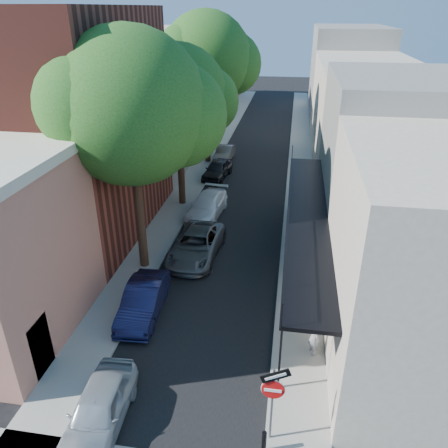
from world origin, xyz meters
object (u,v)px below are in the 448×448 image
at_px(parked_car_d, 207,206).
at_px(bollard, 264,442).
at_px(oak_near, 142,110).
at_px(oak_mid, 185,96).
at_px(parked_car_c, 196,245).
at_px(oak_far, 213,60).
at_px(sign_post, 273,392).
at_px(parked_car_b, 143,301).
at_px(parked_car_f, 224,154).
at_px(parked_car_e, 217,169).
at_px(parked_car_a, 99,409).
at_px(pedestrian, 314,336).

bearing_deg(parked_car_d, bollard, -67.67).
distance_m(oak_near, oak_mid, 8.01).
distance_m(parked_car_c, parked_car_d, 5.15).
bearing_deg(oak_far, bollard, -76.65).
xyz_separation_m(oak_mid, parked_car_c, (2.02, -6.82, -6.36)).
bearing_deg(parked_car_d, oak_far, 103.76).
distance_m(sign_post, parked_car_b, 7.97).
bearing_deg(oak_near, oak_far, 89.96).
height_order(parked_car_c, parked_car_f, parked_car_c).
xyz_separation_m(sign_post, parked_car_e, (-5.52, 22.42, -1.36)).
bearing_deg(bollard, parked_car_a, 177.68).
bearing_deg(oak_mid, parked_car_f, 84.47).
bearing_deg(oak_near, oak_mid, 90.37).
distance_m(oak_far, pedestrian, 24.81).
distance_m(oak_mid, parked_car_a, 18.69).
xyz_separation_m(parked_car_c, parked_car_d, (-0.42, 5.13, -0.02)).
xyz_separation_m(parked_car_a, parked_car_e, (-0.20, 22.69, 0.00)).
height_order(oak_mid, pedestrian, oak_mid).
distance_m(oak_far, parked_car_b, 22.29).
bearing_deg(bollard, oak_mid, 109.90).
height_order(oak_mid, parked_car_c, oak_mid).
xyz_separation_m(parked_car_f, pedestrian, (7.02, -22.81, 0.30)).
bearing_deg(oak_mid, bollard, -70.10).
height_order(oak_mid, oak_far, oak_far).
xyz_separation_m(parked_car_a, parked_car_d, (0.34, 15.83, -0.00)).
xyz_separation_m(bollard, oak_far, (-6.35, 26.77, 7.74)).
bearing_deg(pedestrian, parked_car_e, -1.36).
height_order(sign_post, parked_car_e, sign_post).
bearing_deg(parked_car_d, pedestrian, -55.80).
relative_size(sign_post, oak_far, 0.25).
bearing_deg(parked_car_a, bollard, -5.26).
xyz_separation_m(oak_far, parked_car_f, (0.86, 0.46, -7.65)).
bearing_deg(oak_mid, oak_far, 89.59).
xyz_separation_m(oak_far, parked_car_a, (1.19, -26.56, -7.58)).
relative_size(oak_near, pedestrian, 7.18).
xyz_separation_m(sign_post, parked_car_b, (-5.76, 5.34, -1.35)).
height_order(sign_post, parked_car_b, sign_post).
distance_m(parked_car_a, parked_car_d, 15.83).
bearing_deg(oak_mid, parked_car_a, -85.89).
relative_size(parked_car_b, parked_car_c, 0.83).
bearing_deg(parked_car_c, oak_far, 99.70).
height_order(oak_far, parked_car_f, oak_far).
distance_m(bollard, pedestrian, 4.69).
bearing_deg(parked_car_a, oak_mid, 91.17).
distance_m(oak_mid, oak_far, 9.12).
distance_m(sign_post, oak_near, 12.77).
xyz_separation_m(oak_mid, parked_car_f, (0.92, 9.50, -6.44)).
bearing_deg(parked_car_d, oak_near, -98.26).
bearing_deg(oak_far, oak_mid, -90.41).
xyz_separation_m(oak_near, oak_far, (0.01, 17.01, 0.38)).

